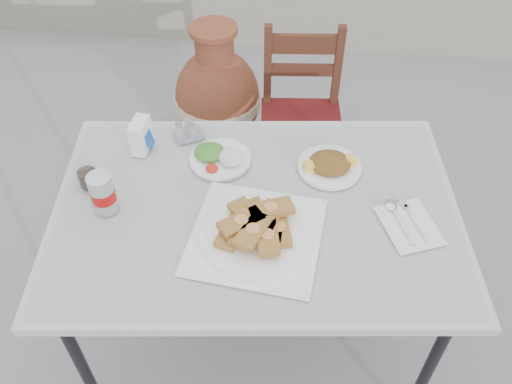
# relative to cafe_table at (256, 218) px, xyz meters

# --- Properties ---
(ground) EXTENTS (80.00, 80.00, 0.00)m
(ground) POSITION_rel_cafe_table_xyz_m (-0.02, 0.06, -0.79)
(ground) COLOR gray
(ground) RESTS_ON ground
(cafe_table) EXTENTS (1.49, 1.10, 0.84)m
(cafe_table) POSITION_rel_cafe_table_xyz_m (0.00, 0.00, 0.00)
(cafe_table) COLOR black
(cafe_table) RESTS_ON ground
(pide_plate) EXTENTS (0.46, 0.46, 0.09)m
(pide_plate) POSITION_rel_cafe_table_xyz_m (0.02, -0.13, 0.10)
(pide_plate) COLOR white
(pide_plate) RESTS_ON cafe_table
(salad_rice_plate) EXTENTS (0.23, 0.23, 0.06)m
(salad_rice_plate) POSITION_rel_cafe_table_xyz_m (-0.16, 0.21, 0.08)
(salad_rice_plate) COLOR white
(salad_rice_plate) RESTS_ON cafe_table
(salad_chopped_plate) EXTENTS (0.23, 0.23, 0.05)m
(salad_chopped_plate) POSITION_rel_cafe_table_xyz_m (0.24, 0.22, 0.08)
(salad_chopped_plate) COLOR white
(salad_chopped_plate) RESTS_ON cafe_table
(soda_can) EXTENTS (0.08, 0.08, 0.15)m
(soda_can) POSITION_rel_cafe_table_xyz_m (-0.50, -0.07, 0.13)
(soda_can) COLOR silver
(soda_can) RESTS_ON cafe_table
(cola_glass) EXTENTS (0.07, 0.07, 0.10)m
(cola_glass) POSITION_rel_cafe_table_xyz_m (-0.60, 0.04, 0.11)
(cola_glass) COLOR white
(cola_glass) RESTS_ON cafe_table
(napkin_holder) EXTENTS (0.07, 0.11, 0.13)m
(napkin_holder) POSITION_rel_cafe_table_xyz_m (-0.46, 0.25, 0.12)
(napkin_holder) COLOR white
(napkin_holder) RESTS_ON cafe_table
(condiment_caddy) EXTENTS (0.13, 0.12, 0.08)m
(condiment_caddy) POSITION_rel_cafe_table_xyz_m (-0.31, 0.33, 0.08)
(condiment_caddy) COLOR silver
(condiment_caddy) RESTS_ON cafe_table
(cutlery_napkin) EXTENTS (0.23, 0.26, 0.02)m
(cutlery_napkin) POSITION_rel_cafe_table_xyz_m (0.50, -0.01, 0.06)
(cutlery_napkin) COLOR white
(cutlery_napkin) RESTS_ON cafe_table
(chair) EXTENTS (0.45, 0.45, 0.92)m
(chair) POSITION_rel_cafe_table_xyz_m (0.12, 0.97, -0.31)
(chair) COLOR #3E1B11
(chair) RESTS_ON ground
(terracotta_urn) EXTENTS (0.48, 0.48, 0.84)m
(terracotta_urn) POSITION_rel_cafe_table_xyz_m (-0.36, 1.19, -0.40)
(terracotta_urn) COLOR brown
(terracotta_urn) RESTS_ON ground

